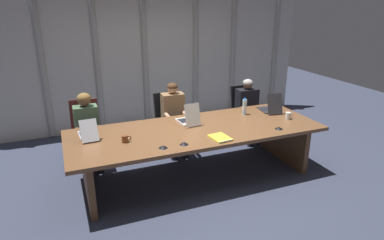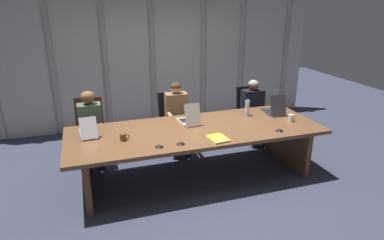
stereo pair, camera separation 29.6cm
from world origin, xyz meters
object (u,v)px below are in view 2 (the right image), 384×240
(office_chair_center, at_px, (250,120))
(spiral_notepad, at_px, (218,138))
(person_left_end, at_px, (91,124))
(coffee_mug_far, at_px, (291,118))
(laptop_left_end, at_px, (88,131))
(laptop_left_mid, at_px, (189,119))
(laptop_center, at_px, (274,110))
(water_bottle_primary, at_px, (247,108))
(conference_mic_left_side, at_px, (280,130))
(office_chair_left_end, at_px, (91,138))
(conference_mic_middle, at_px, (181,143))
(office_chair_left_mid, at_px, (174,128))
(conference_mic_right_side, at_px, (159,146))
(person_left_mid, at_px, (178,114))
(coffee_mug_near, at_px, (123,137))
(person_center, at_px, (254,108))

(office_chair_center, distance_m, spiral_notepad, 2.04)
(person_left_end, height_order, coffee_mug_far, person_left_end)
(laptop_left_end, distance_m, coffee_mug_far, 2.93)
(laptop_left_mid, bearing_deg, laptop_center, -93.78)
(water_bottle_primary, xyz_separation_m, conference_mic_left_side, (0.13, -0.74, -0.10))
(office_chair_left_end, distance_m, conference_mic_middle, 1.91)
(office_chair_left_mid, distance_m, conference_mic_right_side, 1.70)
(laptop_left_end, height_order, conference_mic_left_side, laptop_left_end)
(coffee_mug_far, bearing_deg, office_chair_left_mid, 140.26)
(laptop_left_end, height_order, conference_mic_right_side, laptop_left_end)
(laptop_center, height_order, coffee_mug_far, laptop_center)
(office_chair_center, bearing_deg, conference_mic_right_side, -54.22)
(person_left_end, distance_m, coffee_mug_far, 3.05)
(office_chair_left_end, height_order, conference_mic_right_side, office_chair_left_end)
(person_left_mid, height_order, conference_mic_left_side, person_left_mid)
(conference_mic_left_side, xyz_separation_m, spiral_notepad, (-0.91, 0.00, -0.01))
(coffee_mug_far, relative_size, conference_mic_left_side, 1.16)
(water_bottle_primary, relative_size, coffee_mug_near, 2.11)
(office_chair_left_end, relative_size, conference_mic_middle, 8.99)
(laptop_left_end, distance_m, person_center, 2.94)
(person_left_end, distance_m, water_bottle_primary, 2.44)
(spiral_notepad, bearing_deg, laptop_left_mid, 98.40)
(conference_mic_left_side, bearing_deg, laptop_left_end, 164.44)
(laptop_left_end, height_order, water_bottle_primary, laptop_left_end)
(laptop_left_end, height_order, person_left_mid, person_left_mid)
(laptop_left_end, xyz_separation_m, person_center, (2.86, 0.66, -0.17))
(person_left_end, bearing_deg, conference_mic_right_side, 29.55)
(coffee_mug_near, xyz_separation_m, conference_mic_left_side, (2.09, -0.34, -0.03))
(office_chair_left_end, height_order, conference_mic_middle, office_chair_left_end)
(laptop_left_mid, distance_m, coffee_mug_near, 1.06)
(office_chair_center, xyz_separation_m, conference_mic_middle, (-1.80, -1.53, 0.41))
(laptop_center, bearing_deg, coffee_mug_near, 105.94)
(water_bottle_primary, relative_size, spiral_notepad, 0.81)
(office_chair_left_end, xyz_separation_m, conference_mic_right_side, (0.79, -1.54, 0.40))
(laptop_left_end, xyz_separation_m, person_left_end, (0.04, 0.67, -0.14))
(laptop_center, height_order, conference_mic_right_side, laptop_center)
(laptop_left_end, xyz_separation_m, water_bottle_primary, (2.39, 0.04, 0.07))
(laptop_left_end, bearing_deg, coffee_mug_far, -100.95)
(person_left_mid, bearing_deg, water_bottle_primary, 59.13)
(office_chair_left_end, bearing_deg, conference_mic_right_side, 33.56)
(office_chair_left_end, relative_size, spiral_notepad, 3.01)
(laptop_left_end, xyz_separation_m, conference_mic_right_side, (0.81, -0.71, -0.04))
(conference_mic_left_side, xyz_separation_m, conference_mic_right_side, (-1.70, -0.01, 0.00))
(laptop_left_mid, height_order, coffee_mug_far, laptop_left_mid)
(laptop_left_mid, xyz_separation_m, water_bottle_primary, (0.97, 0.05, 0.06))
(water_bottle_primary, distance_m, conference_mic_left_side, 0.76)
(office_chair_left_end, bearing_deg, person_center, 92.96)
(conference_mic_middle, bearing_deg, laptop_center, 21.99)
(laptop_left_end, xyz_separation_m, coffee_mug_far, (2.90, -0.40, -0.00))
(spiral_notepad, bearing_deg, office_chair_left_mid, 90.46)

